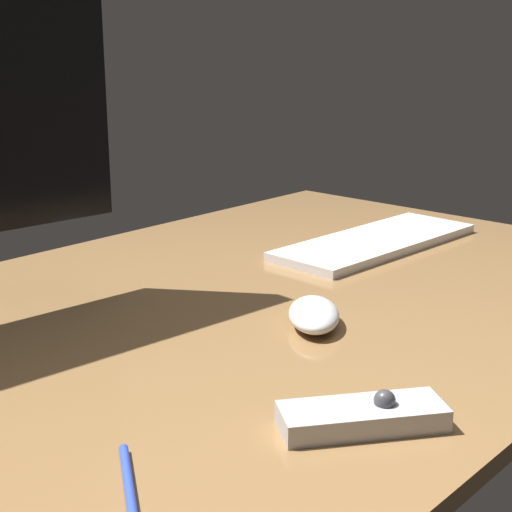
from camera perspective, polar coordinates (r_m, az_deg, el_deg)
desk at (r=102.58cm, az=-2.46°, el=-4.64°), size 140.00×84.00×2.00cm
keyboard at (r=134.67cm, az=8.52°, el=1.00°), size 39.88×15.69×1.45cm
computer_mouse at (r=97.70cm, az=4.14°, el=-4.16°), size 12.59×12.05×3.05cm
media_remote at (r=74.64cm, az=7.64°, el=-11.22°), size 15.35×13.38×3.53cm
pen at (r=65.20cm, az=-8.97°, el=-16.37°), size 8.88×12.19×0.81cm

